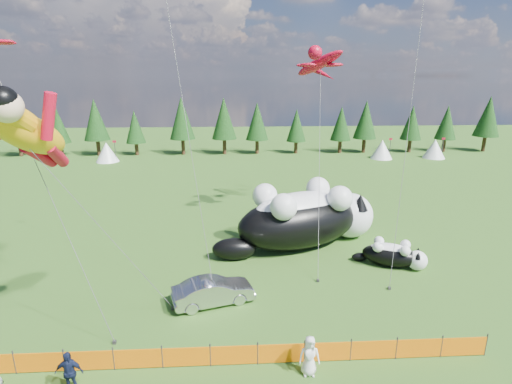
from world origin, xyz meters
TOP-DOWN VIEW (x-y plane):
  - ground at (0.00, 0.00)m, footprint 160.00×160.00m
  - safety_fence at (0.00, -3.00)m, footprint 22.06×0.06m
  - tree_line at (0.00, 45.00)m, footprint 90.00×4.00m
  - festival_tents at (11.00, 40.00)m, footprint 50.00×3.20m
  - cat_large at (5.25, 9.34)m, footprint 12.15×7.64m
  - cat_small at (10.28, 5.70)m, footprint 4.45×2.94m
  - car at (-1.09, 1.89)m, footprint 4.62×2.72m
  - spectator_c at (-6.32, -4.17)m, footprint 1.07×0.55m
  - spectator_e at (3.07, -3.69)m, footprint 0.88×0.60m
  - superhero_kite at (-7.44, -2.03)m, footprint 6.73×6.06m
  - gecko_kite at (6.79, 14.60)m, footprint 6.63×14.53m

SIDE VIEW (x-z plane):
  - ground at x=0.00m, z-range 0.00..0.00m
  - safety_fence at x=0.00m, z-range -0.05..1.05m
  - car at x=-1.09m, z-range 0.00..1.44m
  - cat_small at x=10.28m, z-range -0.04..1.66m
  - spectator_e at x=3.07m, z-range 0.00..1.75m
  - spectator_c at x=-6.32m, z-range 0.00..1.82m
  - festival_tents at x=11.00m, z-range 0.00..2.80m
  - cat_large at x=5.25m, z-range -0.11..4.46m
  - tree_line at x=0.00m, z-range 0.00..8.00m
  - superhero_kite at x=-7.44m, z-range 3.58..16.01m
  - gecko_kite at x=6.79m, z-range 4.44..21.07m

